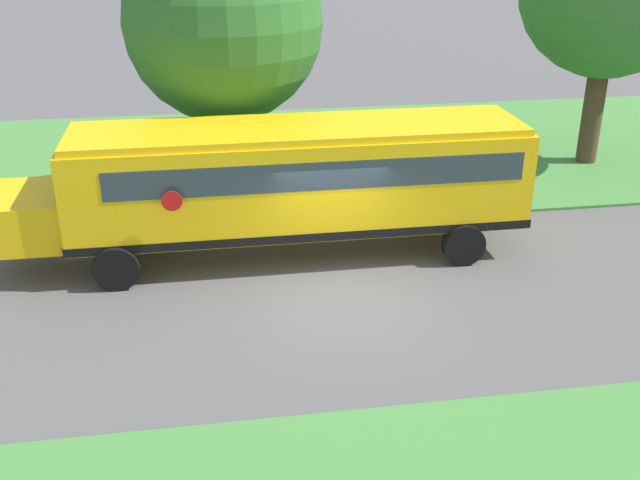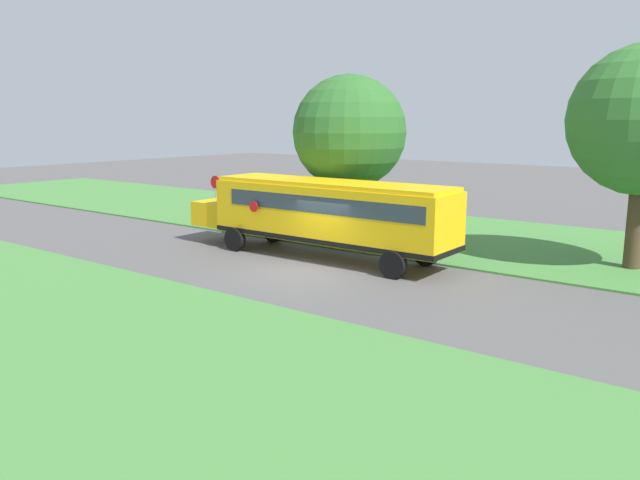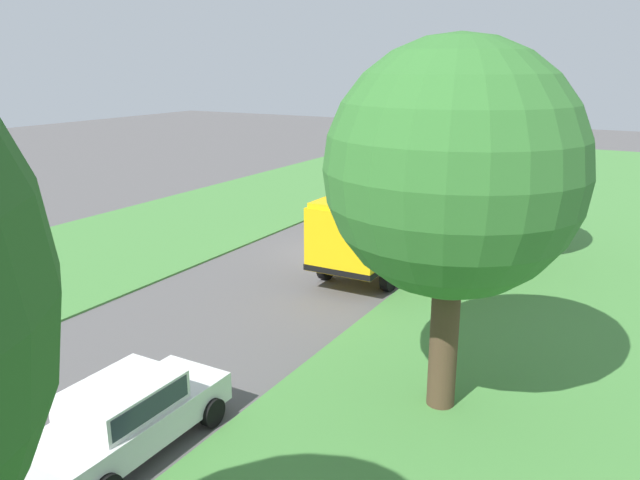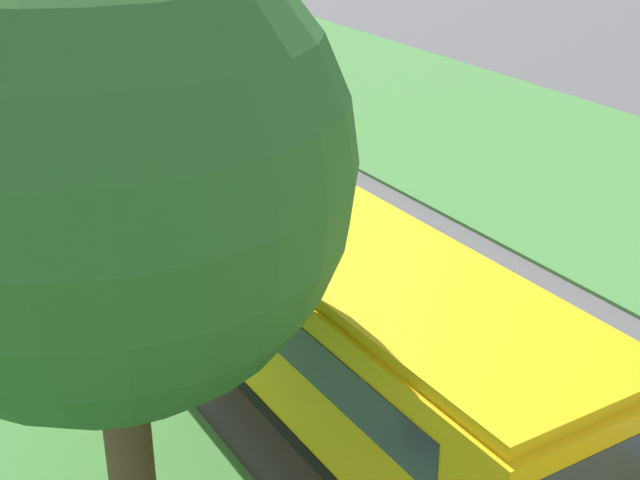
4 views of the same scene
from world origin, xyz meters
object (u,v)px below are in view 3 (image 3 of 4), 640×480
school_bus (401,211)px  car_white_nearest (127,412)px  stop_sign (507,185)px  oak_tree_beside_bus (498,136)px  oak_tree_roadside_mid (457,168)px

school_bus → car_white_nearest: size_ratio=2.82×
school_bus → stop_sign: 8.95m
car_white_nearest → oak_tree_beside_bus: (-2.99, -16.44, 4.14)m
oak_tree_beside_bus → oak_tree_roadside_mid: 11.94m
school_bus → oak_tree_roadside_mid: oak_tree_roadside_mid is taller
car_white_nearest → oak_tree_roadside_mid: 8.38m
oak_tree_beside_bus → stop_sign: size_ratio=2.76×
school_bus → stop_sign: (-2.18, -8.68, -0.19)m
oak_tree_beside_bus → oak_tree_roadside_mid: oak_tree_roadside_mid is taller
school_bus → car_white_nearest: school_bus is taller
oak_tree_roadside_mid → stop_sign: size_ratio=3.03×
car_white_nearest → oak_tree_beside_bus: bearing=-100.3°
oak_tree_roadside_mid → stop_sign: 19.88m
car_white_nearest → oak_tree_beside_bus: size_ratio=0.58×
stop_sign → oak_tree_beside_bus: bearing=99.0°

